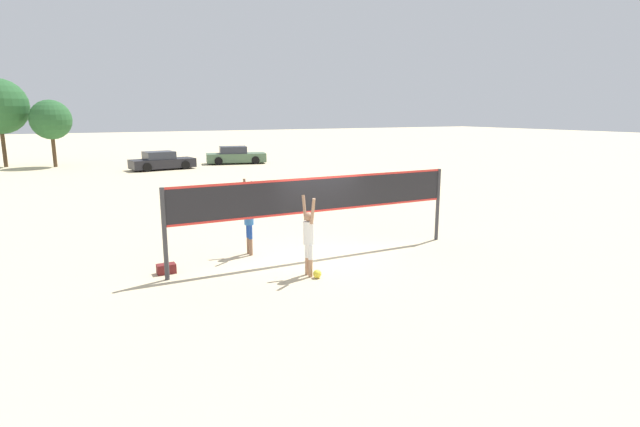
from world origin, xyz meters
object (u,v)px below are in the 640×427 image
parked_car_mid (162,161)px  gear_bag (166,269)px  player_spiker (309,235)px  tree_left_cluster (51,120)px  player_blocker (249,215)px  volleyball_net (320,200)px  volleyball (317,274)px  parked_car_near (235,156)px

parked_car_mid → gear_bag: bearing=-107.8°
player_spiker → gear_bag: size_ratio=4.39×
gear_bag → tree_left_cluster: 31.02m
player_blocker → tree_left_cluster: 30.57m
volleyball_net → parked_car_mid: 25.58m
tree_left_cluster → parked_car_mid: bearing=-39.1°
volleyball → gear_bag: 4.01m
player_blocker → parked_car_near: 27.25m
volleyball → gear_bag: gear_bag is taller
parked_car_near → player_blocker: bearing=-94.2°
gear_bag → parked_car_mid: size_ratio=0.10×
player_blocker → parked_car_mid: bearing=175.5°
player_spiker → tree_left_cluster: bearing=10.0°
player_blocker → parked_car_mid: (1.92, 24.35, -0.59)m
player_spiker → parked_car_near: player_spiker is taller
player_blocker → volleyball: bearing=15.5°
volleyball_net → volleyball: 2.49m
volleyball → tree_left_cluster: tree_left_cluster is taller
volleyball_net → player_blocker: volleyball_net is taller
player_spiker → volleyball: size_ratio=9.62×
volleyball_net → tree_left_cluster: tree_left_cluster is taller
player_spiker → player_blocker: bearing=14.8°
parked_car_mid → volleyball_net: bearing=-98.0°
player_blocker → parked_car_near: (8.13, 26.00, -0.56)m
parked_car_mid → parked_car_near: bearing=7.3°
player_spiker → parked_car_mid: size_ratio=0.44×
gear_bag → player_spiker: bearing=-30.6°
tree_left_cluster → gear_bag: bearing=-85.3°
gear_bag → parked_car_near: (10.70, 26.68, 0.51)m
gear_bag → volleyball_net: bearing=-7.0°
gear_bag → parked_car_near: bearing=68.2°
player_blocker → gear_bag: bearing=-75.3°
player_spiker → volleyball_net: bearing=-37.3°
parked_car_mid → tree_left_cluster: size_ratio=0.93×
volleyball_net → player_blocker: 2.18m
player_blocker → gear_bag: size_ratio=4.72×
player_blocker → gear_bag: player_blocker is taller
parked_car_mid → tree_left_cluster: bearing=133.3°
volleyball_net → player_spiker: bearing=-127.3°
parked_car_near → parked_car_mid: size_ratio=1.07×
parked_car_near → tree_left_cluster: tree_left_cluster is taller
player_blocker → parked_car_mid: player_blocker is taller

